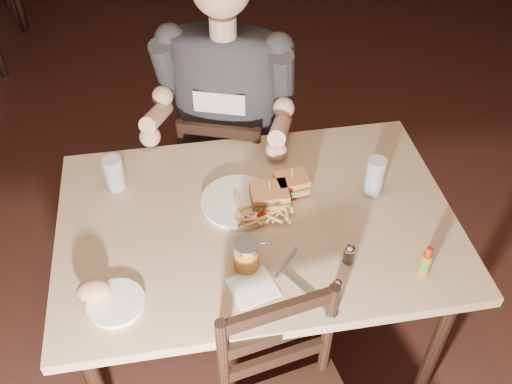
{
  "coord_description": "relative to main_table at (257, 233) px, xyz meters",
  "views": [
    {
      "loc": [
        -0.15,
        -1.39,
        2.18
      ],
      "look_at": [
        -0.04,
        -0.01,
        0.85
      ],
      "focal_mm": 40.0,
      "sensor_mm": 36.0,
      "label": 1
    }
  ],
  "objects": [
    {
      "name": "chair_far",
      "position": [
        -0.08,
        0.62,
        -0.28
      ],
      "size": [
        0.47,
        0.5,
        0.83
      ],
      "primitive_type": null,
      "rotation": [
        0.0,
        0.0,
        2.9
      ],
      "color": "black",
      "rests_on": "ground"
    },
    {
      "name": "sandwich_right",
      "position": [
        0.13,
        0.12,
        0.13
      ],
      "size": [
        0.13,
        0.11,
        0.1
      ],
      "primitive_type": null,
      "rotation": [
        0.0,
        0.0,
        0.22
      ],
      "color": "#CE8048",
      "rests_on": "dinner_plate"
    },
    {
      "name": "napkin",
      "position": [
        -0.04,
        -0.28,
        0.07
      ],
      "size": [
        0.17,
        0.17,
        0.0
      ],
      "primitive_type": "cube",
      "rotation": [
        0.0,
        0.0,
        0.36
      ],
      "color": "white",
      "rests_on": "main_table"
    },
    {
      "name": "room_shell",
      "position": [
        0.04,
        0.06,
        0.7
      ],
      "size": [
        7.0,
        7.0,
        7.0
      ],
      "color": "black",
      "rests_on": "ground"
    },
    {
      "name": "main_table",
      "position": [
        0.0,
        0.0,
        0.0
      ],
      "size": [
        1.42,
        1.02,
        0.77
      ],
      "rotation": [
        0.0,
        0.0,
        0.09
      ],
      "color": "tan",
      "rests_on": "ground"
    },
    {
      "name": "bread_roll",
      "position": [
        -0.5,
        -0.29,
        0.11
      ],
      "size": [
        0.11,
        0.09,
        0.06
      ],
      "primitive_type": "ellipsoid",
      "rotation": [
        0.0,
        0.0,
        0.09
      ],
      "color": "tan",
      "rests_on": "side_plate"
    },
    {
      "name": "pepper_shaker",
      "position": [
        0.27,
        -0.2,
        0.1
      ],
      "size": [
        0.04,
        0.04,
        0.06
      ],
      "primitive_type": null,
      "rotation": [
        0.0,
        0.0,
        0.09
      ],
      "color": "#38332D",
      "rests_on": "main_table"
    },
    {
      "name": "diner",
      "position": [
        -0.09,
        0.57,
        0.22
      ],
      "size": [
        0.66,
        0.57,
        0.99
      ],
      "primitive_type": null,
      "rotation": [
        0.0,
        0.0,
        -0.24
      ],
      "color": "#2E2E33",
      "rests_on": "chair_far"
    },
    {
      "name": "hot_sauce",
      "position": [
        0.5,
        -0.27,
        0.13
      ],
      "size": [
        0.04,
        0.04,
        0.11
      ],
      "primitive_type": null,
      "rotation": [
        0.0,
        0.0,
        0.09
      ],
      "color": "#8C5110",
      "rests_on": "main_table"
    },
    {
      "name": "fork",
      "position": [
        0.08,
        -0.2,
        0.08
      ],
      "size": [
        0.09,
        0.12,
        0.0
      ],
      "primitive_type": "cube",
      "rotation": [
        0.0,
        0.0,
        -0.6
      ],
      "color": "silver",
      "rests_on": "napkin"
    },
    {
      "name": "glass_right",
      "position": [
        0.42,
        0.1,
        0.15
      ],
      "size": [
        0.07,
        0.07,
        0.15
      ],
      "primitive_type": "cylinder",
      "rotation": [
        0.0,
        0.0,
        0.09
      ],
      "color": "silver",
      "rests_on": "main_table"
    },
    {
      "name": "salt_shaker",
      "position": [
        0.21,
        -0.33,
        0.1
      ],
      "size": [
        0.03,
        0.03,
        0.06
      ],
      "primitive_type": null,
      "rotation": [
        0.0,
        0.0,
        0.09
      ],
      "color": "white",
      "rests_on": "main_table"
    },
    {
      "name": "dinner_plate",
      "position": [
        -0.06,
        0.08,
        0.08
      ],
      "size": [
        0.28,
        0.28,
        0.01
      ],
      "primitive_type": "cylinder",
      "rotation": [
        0.0,
        0.0,
        0.09
      ],
      "color": "white",
      "rests_on": "main_table"
    },
    {
      "name": "syrup_dispenser",
      "position": [
        -0.05,
        -0.2,
        0.12
      ],
      "size": [
        0.09,
        0.09,
        0.11
      ],
      "primitive_type": null,
      "rotation": [
        0.0,
        0.0,
        0.09
      ],
      "color": "#8C5110",
      "rests_on": "main_table"
    },
    {
      "name": "ketchup_dollop",
      "position": [
        0.02,
        -0.01,
        0.09
      ],
      "size": [
        0.05,
        0.05,
        0.01
      ],
      "primitive_type": "ellipsoid",
      "rotation": [
        0.0,
        0.0,
        0.09
      ],
      "color": "maroon",
      "rests_on": "dinner_plate"
    },
    {
      "name": "knife",
      "position": [
        0.13,
        -0.32,
        0.08
      ],
      "size": [
        0.15,
        0.2,
        0.01
      ],
      "primitive_type": "cube",
      "rotation": [
        0.0,
        0.0,
        0.63
      ],
      "color": "silver",
      "rests_on": "napkin"
    },
    {
      "name": "glass_left",
      "position": [
        -0.49,
        0.2,
        0.13
      ],
      "size": [
        0.08,
        0.08,
        0.13
      ],
      "primitive_type": "cylinder",
      "rotation": [
        0.0,
        0.0,
        0.09
      ],
      "color": "silver",
      "rests_on": "main_table"
    },
    {
      "name": "sandwich_left",
      "position": [
        0.05,
        0.07,
        0.14
      ],
      "size": [
        0.13,
        0.11,
        0.11
      ],
      "primitive_type": null,
      "rotation": [
        0.0,
        0.0,
        0.06
      ],
      "color": "#CE8048",
      "rests_on": "dinner_plate"
    },
    {
      "name": "fries_pile",
      "position": [
        0.01,
        -0.0,
        0.1
      ],
      "size": [
        0.25,
        0.19,
        0.04
      ],
      "primitive_type": null,
      "rotation": [
        0.0,
        0.0,
        0.09
      ],
      "color": "tan",
      "rests_on": "dinner_plate"
    },
    {
      "name": "side_plate",
      "position": [
        -0.44,
        -0.32,
        0.08
      ],
      "size": [
        0.18,
        0.18,
        0.01
      ],
      "primitive_type": "cylinder",
      "rotation": [
        0.0,
        0.0,
        0.09
      ],
      "color": "white",
      "rests_on": "main_table"
    }
  ]
}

